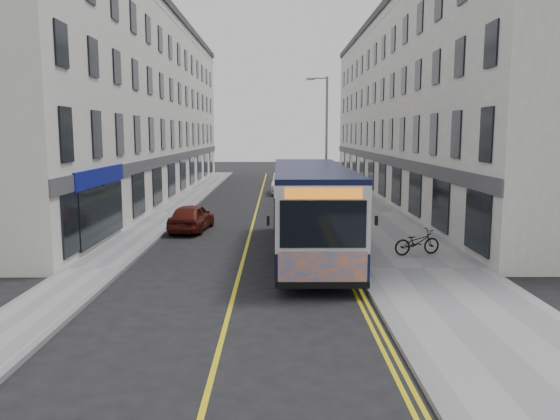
{
  "coord_description": "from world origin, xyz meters",
  "views": [
    {
      "loc": [
        1.27,
        -19.28,
        4.66
      ],
      "look_at": [
        1.38,
        2.34,
        1.6
      ],
      "focal_mm": 35.0,
      "sensor_mm": 36.0,
      "label": 1
    }
  ],
  "objects_px": {
    "streetlamp": "(325,138)",
    "bicycle": "(417,242)",
    "car_white": "(284,184)",
    "car_maroon": "(192,217)",
    "pedestrian_far": "(355,193)",
    "pedestrian_near": "(329,193)",
    "city_bus": "(310,207)"
  },
  "relations": [
    {
      "from": "streetlamp",
      "to": "bicycle",
      "type": "xyz_separation_m",
      "value": [
        2.35,
        -13.22,
        -3.78
      ]
    },
    {
      "from": "car_white",
      "to": "car_maroon",
      "type": "distance_m",
      "value": 16.97
    },
    {
      "from": "pedestrian_far",
      "to": "car_maroon",
      "type": "xyz_separation_m",
      "value": [
        -8.88,
        -7.37,
        -0.36
      ]
    },
    {
      "from": "bicycle",
      "to": "pedestrian_near",
      "type": "xyz_separation_m",
      "value": [
        -2.07,
        13.01,
        0.46
      ]
    },
    {
      "from": "bicycle",
      "to": "car_white",
      "type": "relative_size",
      "value": 0.39
    },
    {
      "from": "city_bus",
      "to": "car_white",
      "type": "xyz_separation_m",
      "value": [
        -0.73,
        21.48,
        -1.09
      ]
    },
    {
      "from": "car_white",
      "to": "car_maroon",
      "type": "xyz_separation_m",
      "value": [
        -4.64,
        -16.32,
        -0.11
      ]
    },
    {
      "from": "city_bus",
      "to": "car_maroon",
      "type": "xyz_separation_m",
      "value": [
        -5.37,
        5.16,
        -1.2
      ]
    },
    {
      "from": "car_maroon",
      "to": "city_bus",
      "type": "bearing_deg",
      "value": 142.23
    },
    {
      "from": "car_white",
      "to": "bicycle",
      "type": "bearing_deg",
      "value": -73.88
    },
    {
      "from": "bicycle",
      "to": "pedestrian_far",
      "type": "xyz_separation_m",
      "value": [
        -0.48,
        13.11,
        0.42
      ]
    },
    {
      "from": "city_bus",
      "to": "car_white",
      "type": "height_order",
      "value": "city_bus"
    },
    {
      "from": "bicycle",
      "to": "city_bus",
      "type": "bearing_deg",
      "value": 66.8
    },
    {
      "from": "bicycle",
      "to": "pedestrian_near",
      "type": "height_order",
      "value": "pedestrian_near"
    },
    {
      "from": "city_bus",
      "to": "car_maroon",
      "type": "bearing_deg",
      "value": 136.11
    },
    {
      "from": "pedestrian_near",
      "to": "car_maroon",
      "type": "bearing_deg",
      "value": -156.11
    },
    {
      "from": "streetlamp",
      "to": "car_white",
      "type": "xyz_separation_m",
      "value": [
        -2.37,
        8.84,
        -3.61
      ]
    },
    {
      "from": "pedestrian_far",
      "to": "car_maroon",
      "type": "height_order",
      "value": "pedestrian_far"
    },
    {
      "from": "streetlamp",
      "to": "car_maroon",
      "type": "height_order",
      "value": "streetlamp"
    },
    {
      "from": "city_bus",
      "to": "pedestrian_far",
      "type": "xyz_separation_m",
      "value": [
        3.51,
        12.53,
        -0.84
      ]
    },
    {
      "from": "car_maroon",
      "to": "car_white",
      "type": "bearing_deg",
      "value": -99.75
    },
    {
      "from": "streetlamp",
      "to": "pedestrian_near",
      "type": "bearing_deg",
      "value": -37.6
    },
    {
      "from": "city_bus",
      "to": "car_maroon",
      "type": "relative_size",
      "value": 3.01
    },
    {
      "from": "streetlamp",
      "to": "pedestrian_far",
      "type": "bearing_deg",
      "value": -3.55
    },
    {
      "from": "car_white",
      "to": "streetlamp",
      "type": "bearing_deg",
      "value": -70.94
    },
    {
      "from": "city_bus",
      "to": "pedestrian_near",
      "type": "xyz_separation_m",
      "value": [
        1.91,
        12.44,
        -0.8
      ]
    },
    {
      "from": "car_maroon",
      "to": "streetlamp",
      "type": "bearing_deg",
      "value": -127.02
    },
    {
      "from": "streetlamp",
      "to": "pedestrian_near",
      "type": "height_order",
      "value": "streetlamp"
    },
    {
      "from": "streetlamp",
      "to": "car_maroon",
      "type": "xyz_separation_m",
      "value": [
        -7.01,
        -7.48,
        -3.72
      ]
    },
    {
      "from": "streetlamp",
      "to": "car_white",
      "type": "bearing_deg",
      "value": 105.01
    },
    {
      "from": "streetlamp",
      "to": "city_bus",
      "type": "bearing_deg",
      "value": -97.4
    },
    {
      "from": "pedestrian_far",
      "to": "bicycle",
      "type": "bearing_deg",
      "value": -95.33
    }
  ]
}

